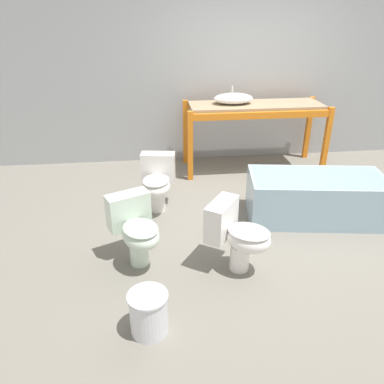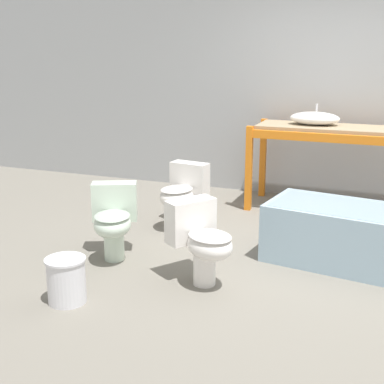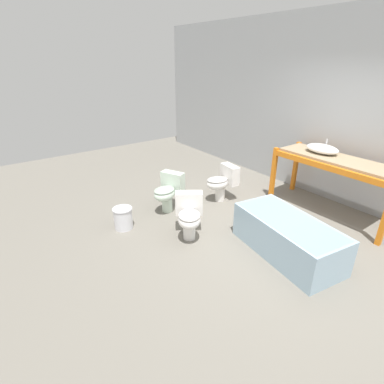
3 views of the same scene
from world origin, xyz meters
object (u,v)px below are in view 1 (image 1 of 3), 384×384
Objects in this scene: bathtub_main at (316,194)px; toilet_far at (237,233)px; toilet_near at (136,228)px; bucket_white at (149,312)px; toilet_extra at (157,181)px; sink_basin at (233,98)px.

toilet_far is (-1.10, -0.82, 0.08)m from bathtub_main.
bucket_white is at bearing -108.16° from toilet_near.
toilet_near is 1.91× the size of bucket_white.
toilet_far is 1.93× the size of bucket_white.
toilet_far is at bearing -53.08° from toilet_extra.
toilet_near is at bearing -154.21° from bathtub_main.
toilet_near is 1.05m from toilet_extra.
sink_basin is 0.84× the size of toilet_far.
sink_basin is 1.77m from toilet_extra.
bucket_white is (-1.27, -3.08, -0.86)m from sink_basin.
toilet_extra is (-1.13, -1.18, -0.67)m from sink_basin.
toilet_far is (0.90, -0.20, 0.00)m from toilet_near.
toilet_far reaches higher than bucket_white.
toilet_far is 1.07m from bucket_white.
toilet_near reaches higher than bathtub_main.
sink_basin is 3.44m from bucket_white.
bucket_white is at bearing -112.33° from sink_basin.
toilet_extra is at bearing 63.64° from toilet_far.
bathtub_main is at bearing -4.85° from toilet_extra.
toilet_far is 1.01× the size of toilet_extra.
toilet_near is 0.99× the size of toilet_far.
bathtub_main is 1.82m from toilet_extra.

